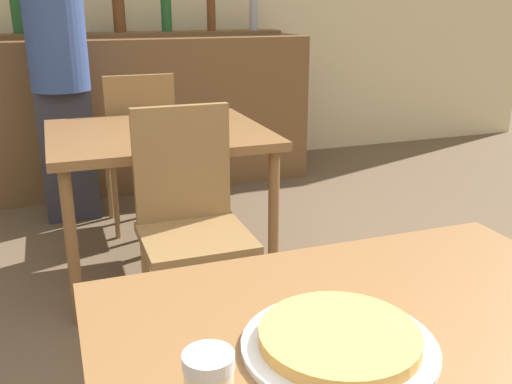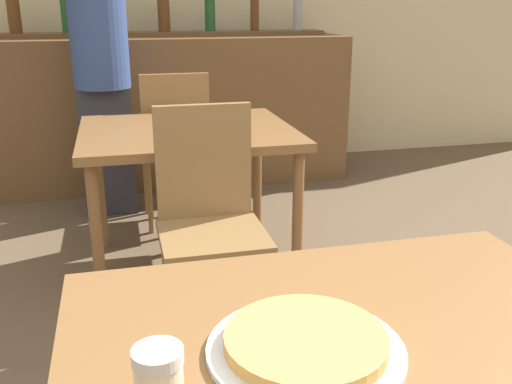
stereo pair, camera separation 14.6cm
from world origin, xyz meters
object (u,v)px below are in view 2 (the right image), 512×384
at_px(cheese_shaker, 159,377).
at_px(person_standing, 101,70).
at_px(pizza_tray, 306,344).
at_px(chair_far_side_back, 175,140).
at_px(chair_far_side_front, 209,209).

relative_size(cheese_shaker, person_standing, 0.06).
relative_size(pizza_tray, person_standing, 0.20).
bearing_deg(chair_far_side_back, person_standing, -42.27).
xyz_separation_m(chair_far_side_back, pizza_tray, (-0.04, -2.50, 0.22)).
height_order(chair_far_side_back, pizza_tray, chair_far_side_back).
height_order(pizza_tray, cheese_shaker, cheese_shaker).
height_order(chair_far_side_back, cheese_shaker, chair_far_side_back).
relative_size(chair_far_side_back, person_standing, 0.55).
xyz_separation_m(chair_far_side_front, pizza_tray, (-0.04, -1.28, 0.22)).
height_order(chair_far_side_front, person_standing, person_standing).
relative_size(chair_far_side_back, pizza_tray, 2.76).
bearing_deg(chair_far_side_front, cheese_shaker, -102.04).
bearing_deg(chair_far_side_back, pizza_tray, 89.08).
relative_size(chair_far_side_back, cheese_shaker, 9.78).
height_order(chair_far_side_back, person_standing, person_standing).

